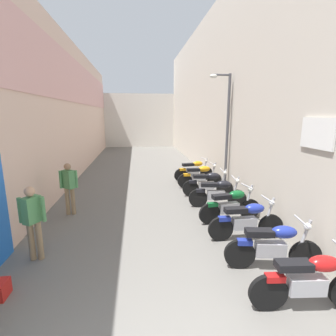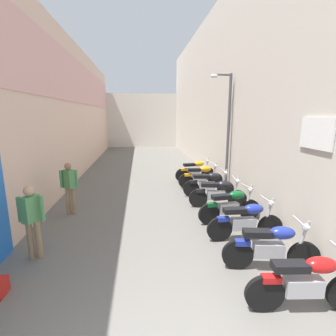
{
  "view_description": "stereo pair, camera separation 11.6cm",
  "coord_description": "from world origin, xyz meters",
  "px_view_note": "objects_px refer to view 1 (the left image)",
  "views": [
    {
      "loc": [
        -0.36,
        -1.48,
        2.96
      ],
      "look_at": [
        0.6,
        6.06,
        1.34
      ],
      "focal_mm": 26.9,
      "sensor_mm": 36.0,
      "label": 1
    },
    {
      "loc": [
        -0.24,
        -1.5,
        2.96
      ],
      "look_at": [
        0.6,
        6.06,
        1.34
      ],
      "focal_mm": 26.9,
      "sensor_mm": 36.0,
      "label": 2
    }
  ],
  "objects_px": {
    "motorcycle_nearest": "(311,280)",
    "street_lamp": "(225,125)",
    "motorcycle_fourth": "(231,205)",
    "pedestrian_mid_alley": "(33,218)",
    "motorcycle_third": "(247,220)",
    "motorcycle_sixth": "(208,183)",
    "pedestrian_further_down": "(69,185)",
    "motorcycle_second": "(274,245)",
    "motorcycle_seventh": "(200,176)",
    "motorcycle_eighth": "(194,170)",
    "motorcycle_fifth": "(218,193)"
  },
  "relations": [
    {
      "from": "motorcycle_second",
      "to": "motorcycle_third",
      "type": "xyz_separation_m",
      "value": [
        0.0,
        1.2,
        0.0
      ]
    },
    {
      "from": "motorcycle_second",
      "to": "motorcycle_fifth",
      "type": "xyz_separation_m",
      "value": [
        -0.0,
        3.36,
        0.0
      ]
    },
    {
      "from": "motorcycle_nearest",
      "to": "motorcycle_second",
      "type": "height_order",
      "value": "same"
    },
    {
      "from": "motorcycle_sixth",
      "to": "street_lamp",
      "type": "distance_m",
      "value": 2.23
    },
    {
      "from": "motorcycle_sixth",
      "to": "motorcycle_nearest",
      "type": "bearing_deg",
      "value": -90.0
    },
    {
      "from": "pedestrian_mid_alley",
      "to": "motorcycle_seventh",
      "type": "bearing_deg",
      "value": 45.23
    },
    {
      "from": "motorcycle_eighth",
      "to": "motorcycle_nearest",
      "type": "bearing_deg",
      "value": -90.0
    },
    {
      "from": "motorcycle_nearest",
      "to": "motorcycle_second",
      "type": "bearing_deg",
      "value": 90.01
    },
    {
      "from": "motorcycle_third",
      "to": "pedestrian_further_down",
      "type": "relative_size",
      "value": 1.18
    },
    {
      "from": "motorcycle_third",
      "to": "motorcycle_sixth",
      "type": "bearing_deg",
      "value": 90.0
    },
    {
      "from": "motorcycle_third",
      "to": "street_lamp",
      "type": "relative_size",
      "value": 0.42
    },
    {
      "from": "motorcycle_fourth",
      "to": "motorcycle_eighth",
      "type": "height_order",
      "value": "same"
    },
    {
      "from": "motorcycle_nearest",
      "to": "motorcycle_seventh",
      "type": "height_order",
      "value": "same"
    },
    {
      "from": "motorcycle_third",
      "to": "motorcycle_seventh",
      "type": "bearing_deg",
      "value": 90.0
    },
    {
      "from": "motorcycle_sixth",
      "to": "motorcycle_seventh",
      "type": "height_order",
      "value": "same"
    },
    {
      "from": "motorcycle_third",
      "to": "motorcycle_second",
      "type": "bearing_deg",
      "value": -90.01
    },
    {
      "from": "pedestrian_mid_alley",
      "to": "motorcycle_third",
      "type": "bearing_deg",
      "value": 3.2
    },
    {
      "from": "motorcycle_fourth",
      "to": "motorcycle_nearest",
      "type": "bearing_deg",
      "value": -90.0
    },
    {
      "from": "motorcycle_fifth",
      "to": "pedestrian_mid_alley",
      "type": "height_order",
      "value": "pedestrian_mid_alley"
    },
    {
      "from": "motorcycle_third",
      "to": "pedestrian_mid_alley",
      "type": "bearing_deg",
      "value": -176.8
    },
    {
      "from": "motorcycle_nearest",
      "to": "street_lamp",
      "type": "relative_size",
      "value": 0.42
    },
    {
      "from": "motorcycle_nearest",
      "to": "pedestrian_further_down",
      "type": "height_order",
      "value": "pedestrian_further_down"
    },
    {
      "from": "motorcycle_fourth",
      "to": "pedestrian_mid_alley",
      "type": "bearing_deg",
      "value": -164.48
    },
    {
      "from": "motorcycle_third",
      "to": "motorcycle_fourth",
      "type": "height_order",
      "value": "same"
    },
    {
      "from": "motorcycle_second",
      "to": "motorcycle_fifth",
      "type": "bearing_deg",
      "value": 90.0
    },
    {
      "from": "motorcycle_fourth",
      "to": "street_lamp",
      "type": "bearing_deg",
      "value": 75.4
    },
    {
      "from": "motorcycle_fourth",
      "to": "street_lamp",
      "type": "distance_m",
      "value": 3.45
    },
    {
      "from": "motorcycle_eighth",
      "to": "motorcycle_fifth",
      "type": "bearing_deg",
      "value": -90.0
    },
    {
      "from": "motorcycle_nearest",
      "to": "street_lamp",
      "type": "distance_m",
      "value": 6.34
    },
    {
      "from": "motorcycle_nearest",
      "to": "street_lamp",
      "type": "height_order",
      "value": "street_lamp"
    },
    {
      "from": "motorcycle_second",
      "to": "motorcycle_seventh",
      "type": "xyz_separation_m",
      "value": [
        0.0,
        5.65,
        0.0
      ]
    },
    {
      "from": "motorcycle_third",
      "to": "motorcycle_fourth",
      "type": "xyz_separation_m",
      "value": [
        -0.0,
        1.04,
        0.0
      ]
    },
    {
      "from": "motorcycle_fourth",
      "to": "motorcycle_seventh",
      "type": "bearing_deg",
      "value": 90.0
    },
    {
      "from": "motorcycle_fifth",
      "to": "pedestrian_further_down",
      "type": "relative_size",
      "value": 1.17
    },
    {
      "from": "motorcycle_second",
      "to": "pedestrian_mid_alley",
      "type": "xyz_separation_m",
      "value": [
        -4.68,
        0.94,
        0.42
      ]
    },
    {
      "from": "street_lamp",
      "to": "motorcycle_eighth",
      "type": "bearing_deg",
      "value": 110.57
    },
    {
      "from": "motorcycle_fourth",
      "to": "motorcycle_sixth",
      "type": "bearing_deg",
      "value": 90.0
    },
    {
      "from": "motorcycle_sixth",
      "to": "motorcycle_eighth",
      "type": "relative_size",
      "value": 1.0
    },
    {
      "from": "motorcycle_sixth",
      "to": "pedestrian_mid_alley",
      "type": "height_order",
      "value": "pedestrian_mid_alley"
    },
    {
      "from": "motorcycle_fifth",
      "to": "motorcycle_eighth",
      "type": "xyz_separation_m",
      "value": [
        -0.0,
        3.4,
        0.0
      ]
    },
    {
      "from": "motorcycle_sixth",
      "to": "pedestrian_mid_alley",
      "type": "relative_size",
      "value": 1.18
    },
    {
      "from": "motorcycle_third",
      "to": "pedestrian_mid_alley",
      "type": "distance_m",
      "value": 4.7
    },
    {
      "from": "motorcycle_fourth",
      "to": "pedestrian_mid_alley",
      "type": "xyz_separation_m",
      "value": [
        -4.68,
        -1.3,
        0.42
      ]
    },
    {
      "from": "motorcycle_eighth",
      "to": "pedestrian_further_down",
      "type": "height_order",
      "value": "pedestrian_further_down"
    },
    {
      "from": "motorcycle_third",
      "to": "motorcycle_eighth",
      "type": "distance_m",
      "value": 5.56
    },
    {
      "from": "motorcycle_eighth",
      "to": "street_lamp",
      "type": "height_order",
      "value": "street_lamp"
    },
    {
      "from": "motorcycle_second",
      "to": "motorcycle_fourth",
      "type": "height_order",
      "value": "same"
    },
    {
      "from": "motorcycle_seventh",
      "to": "motorcycle_eighth",
      "type": "bearing_deg",
      "value": 90.01
    },
    {
      "from": "motorcycle_fourth",
      "to": "pedestrian_further_down",
      "type": "relative_size",
      "value": 1.17
    },
    {
      "from": "street_lamp",
      "to": "motorcycle_fourth",
      "type": "bearing_deg",
      "value": -104.6
    }
  ]
}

